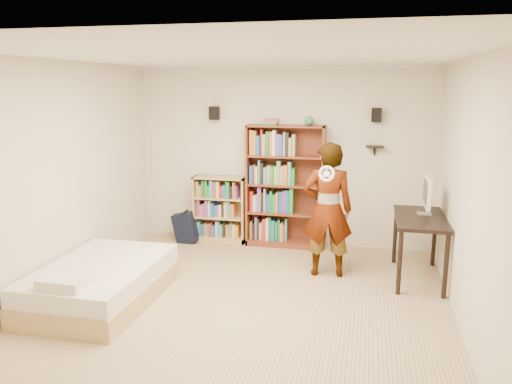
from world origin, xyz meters
TOP-DOWN VIEW (x-y plane):
  - ground at (0.00, 0.00)m, footprint 4.50×5.00m
  - room_shell at (0.00, 0.00)m, footprint 4.52×5.02m
  - crown_molding at (0.00, 0.00)m, footprint 4.50×5.00m
  - speaker_left at (-1.05, 2.40)m, footprint 0.14×0.12m
  - speaker_right at (1.35, 2.40)m, footprint 0.14×0.12m
  - wall_shelf at (1.35, 2.41)m, footprint 0.25×0.16m
  - tall_bookshelf at (0.07, 2.33)m, footprint 1.16×0.34m
  - low_bookshelf at (-0.97, 2.35)m, footprint 0.82×0.31m
  - computer_desk at (1.93, 1.36)m, footprint 0.60×1.20m
  - imac at (1.99, 1.48)m, footprint 0.11×0.48m
  - daybed at (-1.64, -0.11)m, footprint 1.18×1.82m
  - person at (0.79, 1.25)m, footprint 0.68×0.50m
  - wii_wheel at (0.79, 0.93)m, footprint 0.19×0.07m
  - navy_bag at (-1.48, 2.14)m, footprint 0.37×0.24m

SIDE VIEW (x-z plane):
  - ground at x=0.00m, z-range -0.01..0.01m
  - navy_bag at x=-1.48m, z-range 0.00..0.49m
  - daybed at x=-1.64m, z-range 0.00..0.54m
  - computer_desk at x=1.93m, z-range 0.00..0.82m
  - low_bookshelf at x=-0.97m, z-range 0.00..1.03m
  - person at x=0.79m, z-range 0.00..1.73m
  - tall_bookshelf at x=0.07m, z-range 0.00..1.84m
  - imac at x=1.99m, z-range 0.82..1.29m
  - wii_wheel at x=0.79m, z-range 1.29..1.48m
  - wall_shelf at x=1.35m, z-range 1.54..1.56m
  - room_shell at x=0.00m, z-range 0.41..3.12m
  - speaker_left at x=-1.05m, z-range 1.90..2.10m
  - speaker_right at x=1.35m, z-range 1.90..2.10m
  - crown_molding at x=0.00m, z-range 2.64..2.70m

